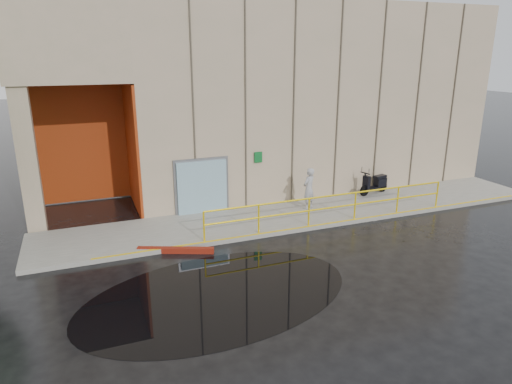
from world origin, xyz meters
TOP-DOWN VIEW (x-y plane):
  - ground at (0.00, 0.00)m, footprint 120.00×120.00m
  - sidewalk at (4.00, 4.50)m, footprint 20.00×3.00m
  - building at (5.10, 10.98)m, footprint 20.00×10.17m
  - guardrail at (4.25, 3.15)m, footprint 9.56×0.06m
  - person at (4.15, 4.78)m, footprint 0.71×0.62m
  - scooter at (7.72, 5.49)m, footprint 1.63×0.84m
  - red_curb at (-1.50, 2.91)m, footprint 2.28×1.09m
  - puddle at (-1.03, -0.06)m, footprint 7.88×5.47m

SIDE VIEW (x-z plane):
  - ground at x=0.00m, z-range 0.00..0.00m
  - puddle at x=-1.03m, z-range 0.00..0.01m
  - sidewalk at x=4.00m, z-range 0.00..0.15m
  - red_curb at x=-1.50m, z-range 0.00..0.18m
  - guardrail at x=4.25m, z-range 0.16..1.19m
  - scooter at x=7.72m, z-range 0.24..1.48m
  - person at x=4.15m, z-range 0.15..1.78m
  - building at x=5.10m, z-range 0.21..8.21m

